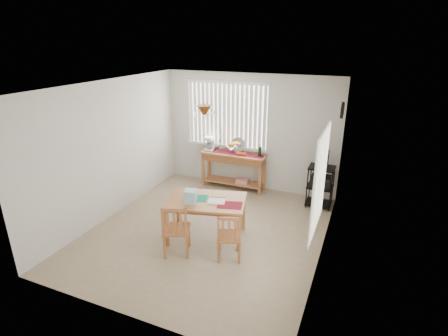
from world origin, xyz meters
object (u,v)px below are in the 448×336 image
at_px(sideboard, 234,162).
at_px(cart_items, 323,159).
at_px(chair_left, 176,230).
at_px(wire_cart, 320,183).
at_px(dining_table, 206,204).
at_px(chair_right, 229,237).

bearing_deg(sideboard, cart_items, -5.31).
bearing_deg(chair_left, sideboard, 92.75).
relative_size(wire_cart, cart_items, 2.43).
height_order(sideboard, dining_table, sideboard).
height_order(wire_cart, cart_items, cart_items).
bearing_deg(dining_table, wire_cart, 50.54).
xyz_separation_m(sideboard, wire_cart, (1.98, -0.19, -0.11)).
xyz_separation_m(cart_items, chair_right, (-1.02, -2.46, -0.63)).
bearing_deg(chair_right, cart_items, 67.50).
bearing_deg(chair_left, chair_right, 13.96).
distance_m(cart_items, dining_table, 2.61).
bearing_deg(dining_table, chair_left, -107.49).
bearing_deg(wire_cart, chair_left, -124.79).
bearing_deg(dining_table, sideboard, 99.09).
height_order(dining_table, chair_right, chair_right).
bearing_deg(wire_cart, chair_right, -112.58).
height_order(cart_items, chair_right, cart_items).
xyz_separation_m(dining_table, chair_left, (-0.21, -0.67, -0.19)).
xyz_separation_m(sideboard, cart_items, (1.98, -0.18, 0.40)).
bearing_deg(sideboard, dining_table, -80.91).
xyz_separation_m(dining_table, chair_right, (0.61, -0.46, -0.23)).
relative_size(sideboard, chair_left, 1.66).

